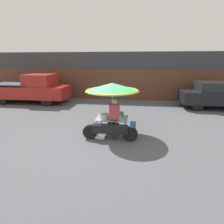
# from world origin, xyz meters

# --- Properties ---
(ground_plane) EXTENTS (36.00, 36.00, 0.00)m
(ground_plane) POSITION_xyz_m (0.00, 0.00, 0.00)
(ground_plane) COLOR #4C4F54
(shopfront_building) EXTENTS (28.00, 2.06, 3.52)m
(shopfront_building) POSITION_xyz_m (0.00, 8.08, 1.75)
(shopfront_building) COLOR #38383D
(shopfront_building) RESTS_ON ground
(vendor_motorcycle_cart) EXTENTS (2.09, 2.09, 2.08)m
(vendor_motorcycle_cart) POSITION_xyz_m (0.44, 0.39, 1.66)
(vendor_motorcycle_cart) COLOR black
(vendor_motorcycle_cart) RESTS_ON ground
(vendor_person) EXTENTS (0.38, 0.22, 1.54)m
(vendor_person) POSITION_xyz_m (0.57, 0.09, 0.86)
(vendor_person) COLOR #4C473D
(vendor_person) RESTS_ON ground
(parked_car) EXTENTS (4.42, 1.82, 1.65)m
(parked_car) POSITION_xyz_m (6.37, 5.25, 0.85)
(parked_car) COLOR black
(parked_car) RESTS_ON ground
(pickup_truck) EXTENTS (5.41, 1.95, 2.00)m
(pickup_truck) POSITION_xyz_m (-5.92, 5.20, 0.97)
(pickup_truck) COLOR black
(pickup_truck) RESTS_ON ground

